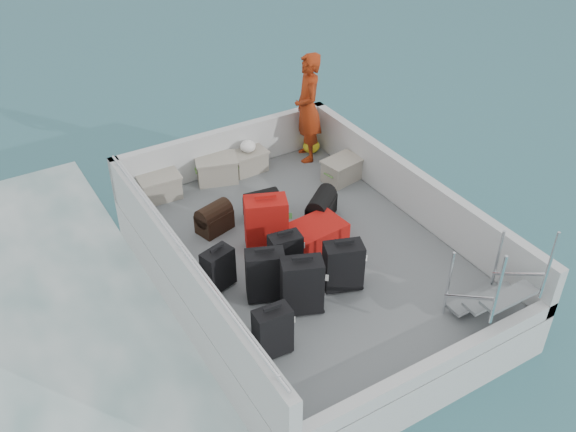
# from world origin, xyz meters

# --- Properties ---
(ground) EXTENTS (160.00, 160.00, 0.00)m
(ground) POSITION_xyz_m (0.00, 0.00, 0.00)
(ground) COLOR #184254
(ground) RESTS_ON ground
(ferry_hull) EXTENTS (3.60, 5.00, 0.60)m
(ferry_hull) POSITION_xyz_m (0.00, 0.00, 0.30)
(ferry_hull) COLOR silver
(ferry_hull) RESTS_ON ground
(deck) EXTENTS (3.30, 4.70, 0.02)m
(deck) POSITION_xyz_m (0.00, 0.00, 0.61)
(deck) COLOR slate
(deck) RESTS_ON ferry_hull
(deck_fittings) EXTENTS (3.60, 5.00, 0.90)m
(deck_fittings) POSITION_xyz_m (0.35, -0.32, 0.99)
(deck_fittings) COLOR silver
(deck_fittings) RESTS_ON deck
(suitcase_0) EXTENTS (0.41, 0.25, 0.62)m
(suitcase_0) POSITION_xyz_m (-1.29, -1.31, 0.93)
(suitcase_0) COLOR black
(suitcase_0) RESTS_ON deck
(suitcase_1) EXTENTS (0.51, 0.41, 0.67)m
(suitcase_1) POSITION_xyz_m (-0.92, -0.50, 0.96)
(suitcase_1) COLOR black
(suitcase_1) RESTS_ON deck
(suitcase_2) EXTENTS (0.43, 0.32, 0.55)m
(suitcase_2) POSITION_xyz_m (-1.32, -0.04, 0.90)
(suitcase_2) COLOR black
(suitcase_2) RESTS_ON deck
(suitcase_3) EXTENTS (0.54, 0.44, 0.72)m
(suitcase_3) POSITION_xyz_m (-0.67, -0.90, 0.98)
(suitcase_3) COLOR black
(suitcase_3) RESTS_ON deck
(suitcase_4) EXTENTS (0.42, 0.28, 0.58)m
(suitcase_4) POSITION_xyz_m (-0.49, -0.23, 0.91)
(suitcase_4) COLOR black
(suitcase_4) RESTS_ON deck
(suitcase_5) EXTENTS (0.63, 0.51, 0.75)m
(suitcase_5) POSITION_xyz_m (-0.43, 0.36, 0.99)
(suitcase_5) COLOR #B30D0D
(suitcase_5) RESTS_ON deck
(suitcase_6) EXTENTS (0.53, 0.41, 0.64)m
(suitcase_6) POSITION_xyz_m (-0.03, -0.81, 0.94)
(suitcase_6) COLOR black
(suitcase_6) RESTS_ON deck
(suitcase_8) EXTENTS (0.84, 0.59, 0.31)m
(suitcase_8) POSITION_xyz_m (0.14, 0.07, 0.78)
(suitcase_8) COLOR #B30D0D
(suitcase_8) RESTS_ON deck
(duffel_0) EXTENTS (0.54, 0.42, 0.32)m
(duffel_0) POSITION_xyz_m (-0.85, 1.05, 0.78)
(duffel_0) COLOR black
(duffel_0) RESTS_ON deck
(duffel_1) EXTENTS (0.50, 0.35, 0.32)m
(duffel_1) POSITION_xyz_m (-0.14, 1.00, 0.78)
(duffel_1) COLOR black
(duffel_1) RESTS_ON deck
(duffel_2) EXTENTS (0.62, 0.57, 0.32)m
(duffel_2) POSITION_xyz_m (0.55, 0.54, 0.78)
(duffel_2) COLOR black
(duffel_2) RESTS_ON deck
(crate_0) EXTENTS (0.59, 0.42, 0.34)m
(crate_0) POSITION_xyz_m (-1.19, 2.20, 0.79)
(crate_0) COLOR #A29B8D
(crate_0) RESTS_ON deck
(crate_1) EXTENTS (0.69, 0.57, 0.36)m
(crate_1) POSITION_xyz_m (-0.26, 2.20, 0.80)
(crate_1) COLOR #A29B8D
(crate_1) RESTS_ON deck
(crate_2) EXTENTS (0.53, 0.38, 0.32)m
(crate_2) POSITION_xyz_m (0.29, 2.20, 0.78)
(crate_2) COLOR #A29B8D
(crate_2) RESTS_ON deck
(crate_3) EXTENTS (0.60, 0.46, 0.33)m
(crate_3) POSITION_xyz_m (1.38, 1.22, 0.78)
(crate_3) COLOR #A29B8D
(crate_3) RESTS_ON deck
(yellow_bag) EXTENTS (0.28, 0.26, 0.22)m
(yellow_bag) POSITION_xyz_m (1.45, 2.19, 0.73)
(yellow_bag) COLOR yellow
(yellow_bag) RESTS_ON deck
(white_bag) EXTENTS (0.24, 0.24, 0.18)m
(white_bag) POSITION_xyz_m (0.29, 2.20, 1.03)
(white_bag) COLOR white
(white_bag) RESTS_ON crate_2
(passenger) EXTENTS (0.61, 0.75, 1.75)m
(passenger) POSITION_xyz_m (1.30, 2.09, 1.50)
(passenger) COLOR red
(passenger) RESTS_ON deck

